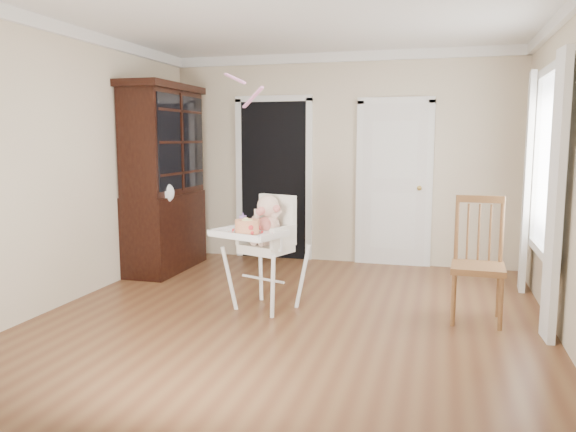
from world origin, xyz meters
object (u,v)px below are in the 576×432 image
(high_chair, at_px, (266,238))
(china_cabinet, at_px, (164,178))
(dining_chair, at_px, (478,264))
(cake, at_px, (247,227))
(sippy_cup, at_px, (243,222))

(high_chair, distance_m, china_cabinet, 2.14)
(dining_chair, bearing_deg, cake, -164.76)
(china_cabinet, bearing_deg, cake, -43.47)
(high_chair, relative_size, dining_chair, 1.00)
(high_chair, relative_size, cake, 3.92)
(sippy_cup, distance_m, china_cabinet, 1.96)
(cake, bearing_deg, china_cabinet, 136.53)
(cake, height_order, dining_chair, dining_chair)
(high_chair, distance_m, sippy_cup, 0.27)
(dining_chair, bearing_deg, high_chair, -172.60)
(dining_chair, bearing_deg, china_cabinet, 165.92)
(high_chair, bearing_deg, cake, -85.37)
(china_cabinet, bearing_deg, high_chair, -36.19)
(cake, relative_size, sippy_cup, 1.74)
(high_chair, xyz_separation_m, sippy_cup, (-0.22, -0.03, 0.15))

